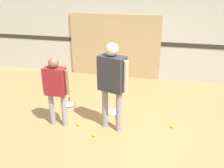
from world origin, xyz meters
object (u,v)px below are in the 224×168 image
at_px(person_instructor, 112,78).
at_px(tennis_ball_by_spare_racket, 108,113).
at_px(racket_second_spare, 69,104).
at_px(person_student_left, 56,85).
at_px(racket_spare_on_floor, 114,113).
at_px(tennis_ball_stray_left, 79,124).
at_px(tennis_ball_near_instructor, 95,135).
at_px(tennis_ball_stray_right, 172,126).

height_order(person_instructor, tennis_ball_by_spare_racket, person_instructor).
bearing_deg(racket_second_spare, person_student_left, 168.69).
xyz_separation_m(person_instructor, racket_second_spare, (-1.18, 0.73, -1.02)).
relative_size(person_instructor, racket_second_spare, 3.09).
bearing_deg(racket_spare_on_floor, tennis_ball_stray_left, -68.29).
bearing_deg(tennis_ball_stray_left, racket_second_spare, 123.71).
bearing_deg(tennis_ball_near_instructor, person_student_left, 163.44).
bearing_deg(tennis_ball_stray_right, tennis_ball_stray_left, -169.56).
bearing_deg(tennis_ball_stray_right, person_instructor, -166.91).
xyz_separation_m(person_student_left, racket_second_spare, (-0.14, 0.84, -0.84)).
height_order(racket_second_spare, tennis_ball_stray_right, tennis_ball_stray_right).
xyz_separation_m(racket_second_spare, tennis_ball_near_instructor, (0.94, -1.08, 0.02)).
relative_size(racket_second_spare, tennis_ball_stray_right, 8.21).
height_order(tennis_ball_near_instructor, tennis_ball_by_spare_racket, same).
bearing_deg(tennis_ball_by_spare_racket, tennis_ball_stray_left, -128.66).
distance_m(racket_spare_on_floor, tennis_ball_near_instructor, 0.94).
xyz_separation_m(person_instructor, tennis_ball_by_spare_racket, (-0.20, 0.50, -1.00)).
distance_m(person_instructor, racket_spare_on_floor, 1.18).
xyz_separation_m(person_instructor, tennis_ball_stray_left, (-0.66, -0.07, -1.00)).
bearing_deg(racket_second_spare, tennis_ball_near_instructor, -159.76).
relative_size(person_instructor, tennis_ball_stray_left, 25.36).
bearing_deg(racket_second_spare, tennis_ball_stray_left, -167.00).
bearing_deg(tennis_ball_stray_left, tennis_ball_near_instructor, -35.22).
xyz_separation_m(racket_second_spare, tennis_ball_stray_right, (2.32, -0.46, 0.02)).
distance_m(person_instructor, person_student_left, 1.07).
bearing_deg(person_instructor, tennis_ball_by_spare_racket, 129.96).
distance_m(racket_spare_on_floor, tennis_ball_by_spare_racket, 0.14).
distance_m(racket_spare_on_floor, tennis_ball_stray_right, 1.26).
bearing_deg(tennis_ball_stray_right, racket_second_spare, 168.71).
xyz_separation_m(racket_spare_on_floor, racket_second_spare, (-1.10, 0.16, -0.00)).
bearing_deg(tennis_ball_by_spare_racket, tennis_ball_near_instructor, -92.77).
distance_m(racket_second_spare, tennis_ball_stray_left, 0.95).
relative_size(racket_second_spare, tennis_ball_stray_left, 8.21).
bearing_deg(person_student_left, racket_second_spare, 98.47).
relative_size(racket_spare_on_floor, racket_second_spare, 1.01).
height_order(racket_spare_on_floor, tennis_ball_stray_left, tennis_ball_stray_left).
bearing_deg(racket_spare_on_floor, tennis_ball_near_instructor, -36.12).
height_order(racket_second_spare, tennis_ball_stray_left, tennis_ball_stray_left).
height_order(racket_spare_on_floor, racket_second_spare, same).
xyz_separation_m(racket_second_spare, tennis_ball_by_spare_racket, (0.98, -0.23, 0.02)).
relative_size(racket_spare_on_floor, tennis_ball_stray_left, 8.31).
distance_m(tennis_ball_near_instructor, tennis_ball_by_spare_racket, 0.86).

